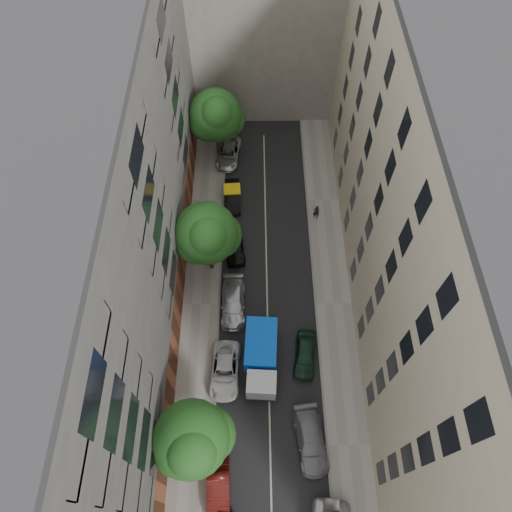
{
  "coord_description": "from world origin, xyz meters",
  "views": [
    {
      "loc": [
        -1.03,
        -16.55,
        34.27
      ],
      "look_at": [
        -0.93,
        1.01,
        6.0
      ],
      "focal_mm": 32.0,
      "sensor_mm": 36.0,
      "label": 1
    }
  ],
  "objects_px": {
    "tree_near": "(193,441)",
    "car_right_1": "(311,441)",
    "car_left_2": "(225,371)",
    "tarp_truck": "(261,357)",
    "car_left_1": "(219,483)",
    "pedestrian": "(316,212)",
    "car_left_5": "(233,196)",
    "car_left_3": "(233,303)",
    "car_left_6": "(229,153)",
    "car_left_4": "(235,245)",
    "lamp_post": "(207,417)",
    "car_right_2": "(305,354)",
    "tree_far": "(217,117)",
    "tree_mid": "(208,235)"
  },
  "relations": [
    {
      "from": "tree_near",
      "to": "car_right_1",
      "type": "bearing_deg",
      "value": 5.93
    },
    {
      "from": "car_left_2",
      "to": "car_right_1",
      "type": "height_order",
      "value": "car_right_1"
    },
    {
      "from": "tarp_truck",
      "to": "car_left_1",
      "type": "distance_m",
      "value": 8.87
    },
    {
      "from": "pedestrian",
      "to": "car_left_1",
      "type": "bearing_deg",
      "value": 76.17
    },
    {
      "from": "tarp_truck",
      "to": "car_left_5",
      "type": "bearing_deg",
      "value": 102.17
    },
    {
      "from": "tree_near",
      "to": "car_left_3",
      "type": "bearing_deg",
      "value": 80.26
    },
    {
      "from": "car_left_1",
      "to": "pedestrian",
      "type": "height_order",
      "value": "pedestrian"
    },
    {
      "from": "car_left_6",
      "to": "car_left_1",
      "type": "bearing_deg",
      "value": -82.61
    },
    {
      "from": "tarp_truck",
      "to": "car_left_4",
      "type": "distance_m",
      "value": 10.7
    },
    {
      "from": "car_left_4",
      "to": "car_left_1",
      "type": "bearing_deg",
      "value": -98.74
    },
    {
      "from": "car_left_4",
      "to": "car_left_6",
      "type": "distance_m",
      "value": 11.23
    },
    {
      "from": "pedestrian",
      "to": "car_left_6",
      "type": "bearing_deg",
      "value": -36.94
    },
    {
      "from": "lamp_post",
      "to": "pedestrian",
      "type": "xyz_separation_m",
      "value": [
        8.84,
        18.73,
        -2.7
      ]
    },
    {
      "from": "car_left_5",
      "to": "car_left_6",
      "type": "distance_m",
      "value": 5.62
    },
    {
      "from": "tree_near",
      "to": "lamp_post",
      "type": "height_order",
      "value": "tree_near"
    },
    {
      "from": "car_left_3",
      "to": "lamp_post",
      "type": "xyz_separation_m",
      "value": [
        -1.4,
        -9.66,
        2.97
      ]
    },
    {
      "from": "car_right_1",
      "to": "lamp_post",
      "type": "bearing_deg",
      "value": 164.92
    },
    {
      "from": "car_left_4",
      "to": "car_right_1",
      "type": "distance_m",
      "value": 17.14
    },
    {
      "from": "car_right_2",
      "to": "car_left_2",
      "type": "bearing_deg",
      "value": -160.74
    },
    {
      "from": "car_left_1",
      "to": "car_left_2",
      "type": "relative_size",
      "value": 0.91
    },
    {
      "from": "car_left_3",
      "to": "tree_far",
      "type": "height_order",
      "value": "tree_far"
    },
    {
      "from": "tarp_truck",
      "to": "car_left_1",
      "type": "relative_size",
      "value": 1.37
    },
    {
      "from": "car_left_2",
      "to": "car_left_4",
      "type": "xyz_separation_m",
      "value": [
        0.51,
        11.2,
        0.06
      ]
    },
    {
      "from": "car_right_1",
      "to": "tree_mid",
      "type": "distance_m",
      "value": 16.69
    },
    {
      "from": "car_left_3",
      "to": "car_right_2",
      "type": "distance_m",
      "value": 7.11
    },
    {
      "from": "car_left_4",
      "to": "tree_mid",
      "type": "distance_m",
      "value": 5.18
    },
    {
      "from": "car_left_2",
      "to": "car_left_5",
      "type": "bearing_deg",
      "value": 91.64
    },
    {
      "from": "car_left_2",
      "to": "lamp_post",
      "type": "bearing_deg",
      "value": -100.0
    },
    {
      "from": "tarp_truck",
      "to": "car_left_3",
      "type": "distance_m",
      "value": 5.38
    },
    {
      "from": "car_left_2",
      "to": "car_left_6",
      "type": "distance_m",
      "value": 22.4
    },
    {
      "from": "car_left_6",
      "to": "tree_mid",
      "type": "xyz_separation_m",
      "value": [
        -1.07,
        -13.15,
        4.47
      ]
    },
    {
      "from": "car_left_3",
      "to": "pedestrian",
      "type": "relative_size",
      "value": 2.94
    },
    {
      "from": "car_left_6",
      "to": "car_left_5",
      "type": "bearing_deg",
      "value": -77.71
    },
    {
      "from": "car_left_3",
      "to": "car_left_6",
      "type": "bearing_deg",
      "value": 92.41
    },
    {
      "from": "car_left_3",
      "to": "car_left_5",
      "type": "distance_m",
      "value": 11.2
    },
    {
      "from": "tree_far",
      "to": "lamp_post",
      "type": "relative_size",
      "value": 1.38
    },
    {
      "from": "car_left_6",
      "to": "car_right_1",
      "type": "relative_size",
      "value": 0.99
    },
    {
      "from": "car_left_5",
      "to": "tree_near",
      "type": "distance_m",
      "value": 23.13
    },
    {
      "from": "car_left_2",
      "to": "tarp_truck",
      "type": "bearing_deg",
      "value": 17.81
    },
    {
      "from": "tree_mid",
      "to": "tree_near",
      "type": "bearing_deg",
      "value": -90.33
    },
    {
      "from": "car_left_1",
      "to": "tarp_truck",
      "type": "bearing_deg",
      "value": 68.76
    },
    {
      "from": "tree_near",
      "to": "car_left_5",
      "type": "bearing_deg",
      "value": 85.81
    },
    {
      "from": "lamp_post",
      "to": "car_right_1",
      "type": "bearing_deg",
      "value": -7.67
    },
    {
      "from": "car_right_1",
      "to": "car_left_5",
      "type": "bearing_deg",
      "value": 97.74
    },
    {
      "from": "car_left_6",
      "to": "pedestrian",
      "type": "relative_size",
      "value": 2.88
    },
    {
      "from": "car_left_2",
      "to": "car_right_2",
      "type": "distance_m",
      "value": 6.23
    },
    {
      "from": "car_right_2",
      "to": "tree_near",
      "type": "distance_m",
      "value": 11.33
    },
    {
      "from": "car_right_2",
      "to": "tree_far",
      "type": "bearing_deg",
      "value": 116.93
    },
    {
      "from": "car_left_6",
      "to": "pedestrian",
      "type": "xyz_separation_m",
      "value": [
        8.24,
        -7.72,
        0.31
      ]
    },
    {
      "from": "tree_near",
      "to": "car_left_4",
      "type": "bearing_deg",
      "value": 83.44
    }
  ]
}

